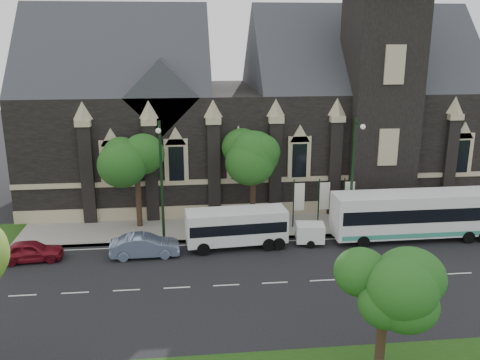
{
  "coord_description": "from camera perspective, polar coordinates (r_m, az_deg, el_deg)",
  "views": [
    {
      "loc": [
        -2.23,
        -28.49,
        14.76
      ],
      "look_at": [
        1.49,
        6.0,
        4.95
      ],
      "focal_mm": 38.66,
      "sensor_mm": 36.0,
      "label": 1
    }
  ],
  "objects": [
    {
      "name": "tree_walk_right",
      "position": [
        40.57,
        1.71,
        3.05
      ],
      "size": [
        4.08,
        4.08,
        7.8
      ],
      "color": "black",
      "rests_on": "ground"
    },
    {
      "name": "ground",
      "position": [
        32.16,
        -1.52,
        -11.53
      ],
      "size": [
        160.0,
        160.0,
        0.0
      ],
      "primitive_type": "plane",
      "color": "black",
      "rests_on": "ground"
    },
    {
      "name": "museum",
      "position": [
        48.29,
        2.68,
        7.93
      ],
      "size": [
        40.0,
        17.7,
        29.9
      ],
      "color": "black",
      "rests_on": "ground"
    },
    {
      "name": "sidewalk",
      "position": [
        40.79,
        -2.62,
        -5.33
      ],
      "size": [
        80.0,
        5.0,
        0.15
      ],
      "primitive_type": "cube",
      "color": "gray",
      "rests_on": "ground"
    },
    {
      "name": "banner_flag_center",
      "position": [
        40.85,
        9.07,
        -2.05
      ],
      "size": [
        0.9,
        0.1,
        4.0
      ],
      "color": "black",
      "rests_on": "ground"
    },
    {
      "name": "banner_flag_right",
      "position": [
        41.41,
        11.75,
        -1.94
      ],
      "size": [
        0.9,
        0.1,
        4.0
      ],
      "color": "black",
      "rests_on": "ground"
    },
    {
      "name": "banner_flag_left",
      "position": [
        40.39,
        6.33,
        -2.15
      ],
      "size": [
        0.9,
        0.1,
        4.0
      ],
      "color": "black",
      "rests_on": "ground"
    },
    {
      "name": "box_trailer",
      "position": [
        38.0,
        7.73,
        -5.78
      ],
      "size": [
        2.97,
        1.76,
        1.55
      ],
      "rotation": [
        0.0,
        0.0,
        -0.13
      ],
      "color": "white",
      "rests_on": "ground"
    },
    {
      "name": "street_lamp_near",
      "position": [
        38.84,
        12.41,
        1.03
      ],
      "size": [
        0.36,
        1.88,
        9.0
      ],
      "color": "black",
      "rests_on": "ground"
    },
    {
      "name": "shuttle_bus",
      "position": [
        36.96,
        -0.38,
        -5.07
      ],
      "size": [
        7.28,
        2.97,
        2.75
      ],
      "rotation": [
        0.0,
        0.0,
        0.07
      ],
      "color": "white",
      "rests_on": "ground"
    },
    {
      "name": "sedan",
      "position": [
        36.29,
        -10.47,
        -7.15
      ],
      "size": [
        4.76,
        1.82,
        1.55
      ],
      "primitive_type": "imported",
      "rotation": [
        0.0,
        0.0,
        1.61
      ],
      "color": "#7080A2",
      "rests_on": "ground"
    },
    {
      "name": "tree_walk_left",
      "position": [
        40.37,
        -11.07,
        2.58
      ],
      "size": [
        3.91,
        3.91,
        7.64
      ],
      "color": "black",
      "rests_on": "ground"
    },
    {
      "name": "tree_park_east",
      "position": [
        23.25,
        16.02,
        -10.73
      ],
      "size": [
        3.4,
        3.4,
        6.28
      ],
      "color": "black",
      "rests_on": "ground"
    },
    {
      "name": "street_lamp_mid",
      "position": [
        36.91,
        -8.68,
        0.45
      ],
      "size": [
        0.36,
        1.88,
        9.0
      ],
      "color": "black",
      "rests_on": "ground"
    },
    {
      "name": "car_far_red",
      "position": [
        37.77,
        -22.08,
        -7.27
      ],
      "size": [
        4.31,
        2.04,
        1.43
      ],
      "primitive_type": "imported",
      "rotation": [
        0.0,
        0.0,
        1.66
      ],
      "color": "maroon",
      "rests_on": "ground"
    },
    {
      "name": "tour_coach",
      "position": [
        40.39,
        18.75,
        -3.58
      ],
      "size": [
        12.27,
        2.9,
        3.57
      ],
      "rotation": [
        0.0,
        0.0,
        0.01
      ],
      "color": "white",
      "rests_on": "ground"
    }
  ]
}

